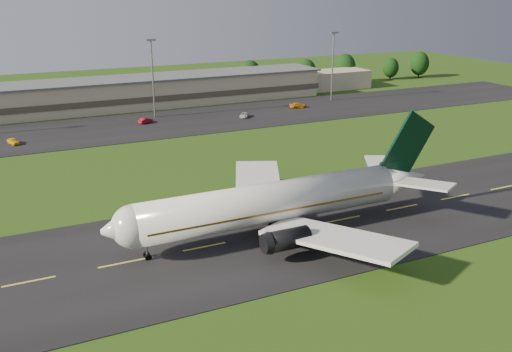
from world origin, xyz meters
name	(u,v)px	position (x,y,z in m)	size (l,w,h in m)	color
ground	(278,233)	(0.00, 0.00, 0.00)	(360.00, 360.00, 0.00)	#234010
taxiway	(278,233)	(0.00, 0.00, 0.05)	(220.00, 30.00, 0.10)	black
apron	(144,125)	(0.00, 72.00, 0.05)	(260.00, 30.00, 0.10)	black
airliner	(275,203)	(-0.43, 0.00, 4.66)	(51.22, 42.18, 15.57)	silver
terminal	(144,92)	(6.40, 96.18, 3.99)	(145.00, 16.00, 8.40)	#BEB291
light_mast_centre	(152,69)	(5.00, 80.00, 12.74)	(2.40, 1.20, 20.35)	gray
light_mast_east	(333,58)	(60.00, 80.00, 12.74)	(2.40, 1.20, 20.35)	gray
tree_line	(226,77)	(36.32, 105.97, 5.04)	(198.95, 9.28, 10.25)	black
service_vehicle_a	(13,141)	(-30.64, 66.77, 0.77)	(1.59, 3.96, 1.35)	#EFB30E
service_vehicle_b	(145,121)	(0.88, 74.20, 0.76)	(1.40, 4.00, 1.32)	maroon
service_vehicle_c	(244,115)	(26.24, 69.48, 0.69)	(1.97, 4.27, 1.19)	silver
service_vehicle_d	(298,105)	(45.22, 74.26, 0.82)	(2.02, 4.97, 1.44)	orange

